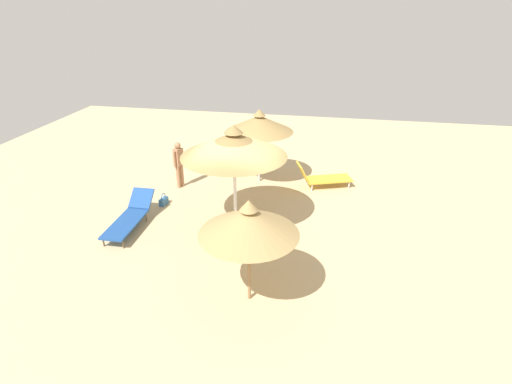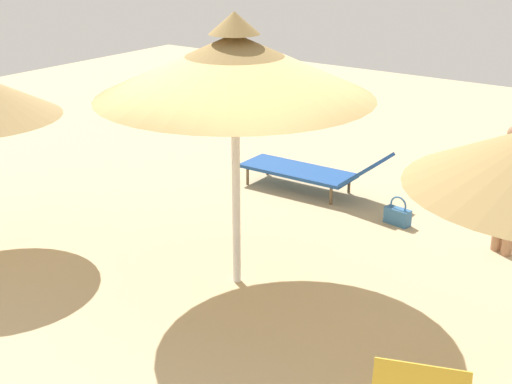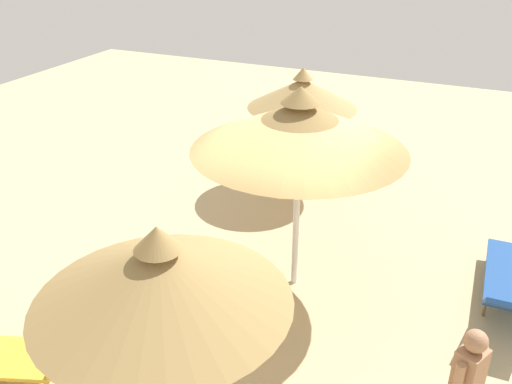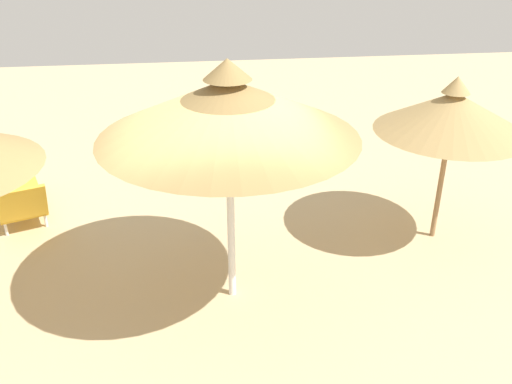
{
  "view_description": "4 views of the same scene",
  "coord_description": "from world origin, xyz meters",
  "px_view_note": "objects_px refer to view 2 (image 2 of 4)",
  "views": [
    {
      "loc": [
        2.3,
        -9.99,
        5.85
      ],
      "look_at": [
        0.35,
        0.27,
        0.85
      ],
      "focal_mm": 28.48,
      "sensor_mm": 36.0,
      "label": 1
    },
    {
      "loc": [
        5.37,
        4.03,
        3.71
      ],
      "look_at": [
        0.07,
        0.23,
        1.22
      ],
      "focal_mm": 49.26,
      "sensor_mm": 36.0,
      "label": 2
    },
    {
      "loc": [
        -2.37,
        6.21,
        4.84
      ],
      "look_at": [
        0.59,
        -0.51,
        1.18
      ],
      "focal_mm": 39.25,
      "sensor_mm": 36.0,
      "label": 3
    },
    {
      "loc": [
        -5.72,
        0.22,
        4.24
      ],
      "look_at": [
        0.63,
        -0.58,
        1.0
      ],
      "focal_mm": 38.78,
      "sensor_mm": 36.0,
      "label": 4
    }
  ],
  "objects_px": {
    "person_standing_center": "(510,182)",
    "handbag": "(398,215)",
    "parasol_umbrella_near_right": "(235,66)",
    "lounge_chair_edge": "(315,171)"
  },
  "relations": [
    {
      "from": "lounge_chair_edge",
      "to": "person_standing_center",
      "type": "bearing_deg",
      "value": 81.84
    },
    {
      "from": "person_standing_center",
      "to": "handbag",
      "type": "distance_m",
      "value": 1.59
    },
    {
      "from": "lounge_chair_edge",
      "to": "person_standing_center",
      "type": "height_order",
      "value": "person_standing_center"
    },
    {
      "from": "handbag",
      "to": "lounge_chair_edge",
      "type": "bearing_deg",
      "value": -103.79
    },
    {
      "from": "parasol_umbrella_near_right",
      "to": "person_standing_center",
      "type": "xyz_separation_m",
      "value": [
        -2.45,
        2.16,
        -1.5
      ]
    },
    {
      "from": "parasol_umbrella_near_right",
      "to": "handbag",
      "type": "relative_size",
      "value": 7.43
    },
    {
      "from": "person_standing_center",
      "to": "handbag",
      "type": "relative_size",
      "value": 4.05
    },
    {
      "from": "parasol_umbrella_near_right",
      "to": "lounge_chair_edge",
      "type": "height_order",
      "value": "parasol_umbrella_near_right"
    },
    {
      "from": "lounge_chair_edge",
      "to": "parasol_umbrella_near_right",
      "type": "bearing_deg",
      "value": 14.14
    },
    {
      "from": "lounge_chair_edge",
      "to": "person_standing_center",
      "type": "xyz_separation_m",
      "value": [
        0.41,
        2.88,
        0.55
      ]
    }
  ]
}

